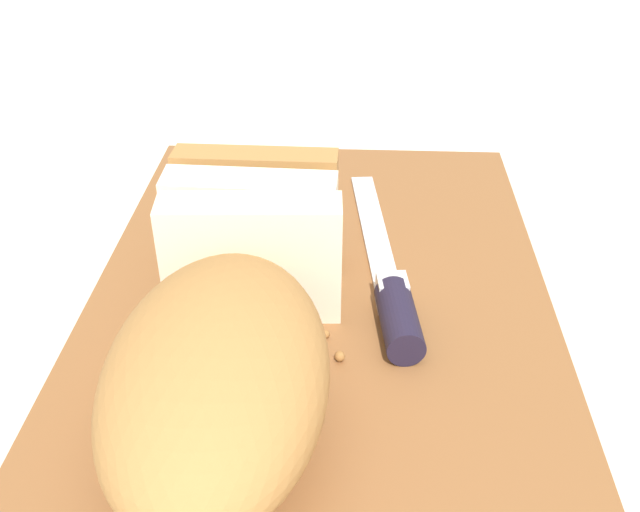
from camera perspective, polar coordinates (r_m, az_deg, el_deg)
ground_plane at (r=0.53m, az=-0.00°, el=-4.72°), size 3.00×3.00×0.00m
cutting_board at (r=0.52m, az=-0.00°, el=-3.78°), size 0.47×0.31×0.02m
bread_loaf at (r=0.42m, az=-6.68°, el=-5.26°), size 0.29×0.12×0.08m
bread_knife at (r=0.50m, az=5.38°, el=-2.97°), size 0.24×0.05×0.02m
crumb_near_knife at (r=0.46m, az=1.47°, el=-7.42°), size 0.01×0.01×0.01m
crumb_near_loaf at (r=0.48m, az=0.43°, el=-5.80°), size 0.01×0.01×0.01m
crumb_stray_left at (r=0.46m, az=-3.16°, el=-7.98°), size 0.00×0.00×0.00m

